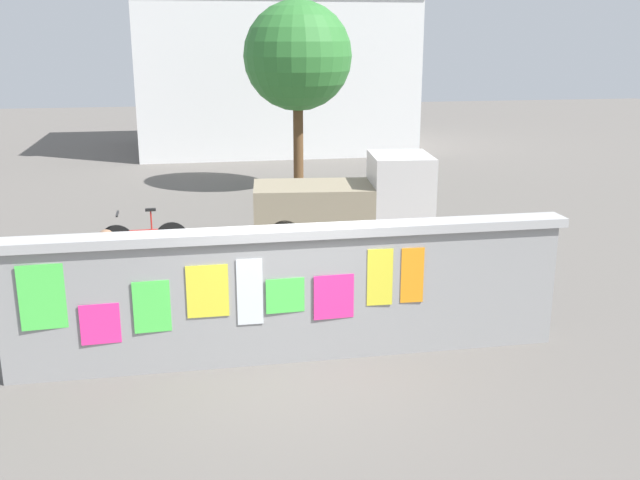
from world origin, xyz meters
The scene contains 9 objects.
ground centered at (0.00, 8.00, 0.00)m, with size 60.00×60.00×0.00m, color #605B56.
poster_wall centered at (-0.01, 0.00, 0.93)m, with size 7.45×0.42×1.81m.
auto_rickshaw_truck centered at (2.03, 5.35, 0.90)m, with size 3.74×1.89×1.85m.
motorcycle centered at (-0.01, 1.97, 0.46)m, with size 1.89×0.59×0.87m.
bicycle_near centered at (2.21, 1.18, 0.36)m, with size 1.71×0.44×0.95m.
bicycle_far centered at (-2.16, 5.17, 0.36)m, with size 1.71×0.44×0.95m.
person_walking centered at (-2.40, 1.07, 0.99)m, with size 0.43×0.43×1.62m.
tree_roadside centered at (1.79, 10.93, 3.65)m, with size 2.91×2.91×5.12m.
building_background centered at (2.09, 19.34, 3.07)m, with size 10.16×6.74×6.09m.
Camera 1 is at (-1.27, -8.85, 4.14)m, focal length 40.72 mm.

